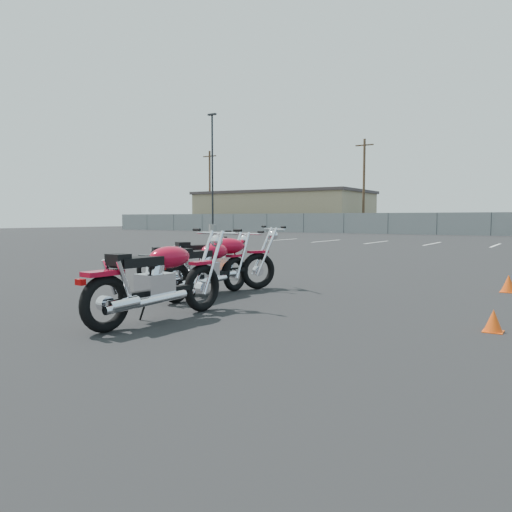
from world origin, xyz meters
The scene contains 13 objects.
ground centered at (0.00, 0.00, 0.00)m, with size 120.00×120.00×0.00m, color black.
motorcycle_front_red centered at (-0.40, 0.20, 0.54)m, with size 1.71×2.27×1.19m.
motorcycle_second_black centered at (-2.01, 1.08, 0.43)m, with size 1.33×1.82×0.94m.
motorcycle_third_red centered at (-0.18, -0.33, 0.50)m, with size 0.87×2.25×1.10m.
motorcycle_rear_red centered at (0.51, -2.27, 0.54)m, with size 0.93×2.41×1.18m.
training_cone_near centered at (4.09, 2.95, 0.16)m, with size 0.27×0.27×0.32m.
training_cone_far centered at (4.26, -0.65, 0.13)m, with size 0.22×0.22×0.27m.
light_pole_west centered at (-21.46, 28.14, 2.70)m, with size 0.80×0.70×10.36m.
chainlink_fence centered at (0.00, 35.00, 0.90)m, with size 80.06×0.06×1.80m.
tan_building_west centered at (-22.00, 42.00, 2.16)m, with size 18.40×10.40×4.30m.
utility_pole_a centered at (-30.00, 39.00, 4.69)m, with size 1.80×0.24×9.00m.
utility_pole_b centered at (-12.00, 40.00, 4.69)m, with size 1.80×0.24×9.00m.
parking_line_stripes centered at (-2.50, 20.00, 0.00)m, with size 15.12×4.00×0.01m.
Camera 1 is at (4.95, -7.01, 1.33)m, focal length 35.00 mm.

